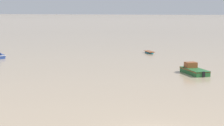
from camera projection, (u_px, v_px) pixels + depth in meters
motorboat_moored_0 at (191, 71)px, 46.48m from camera, size 3.87×5.51×1.99m
rowboat_moored_0 at (149, 52)px, 66.41m from camera, size 2.33×3.33×0.50m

